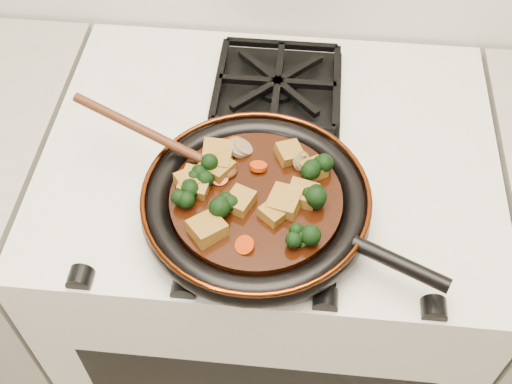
{
  "coord_description": "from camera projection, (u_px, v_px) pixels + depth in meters",
  "views": [
    {
      "loc": [
        0.05,
        0.97,
        1.7
      ],
      "look_at": [
        -0.01,
        1.54,
        0.97
      ],
      "focal_mm": 45.0,
      "sensor_mm": 36.0,
      "label": 1
    }
  ],
  "objects": [
    {
      "name": "mushroom_slice_2",
      "position": [
        239.0,
        148.0,
        0.99
      ],
      "size": [
        0.04,
        0.04,
        0.02
      ],
      "primitive_type": "cylinder",
      "rotation": [
        0.44,
        0.0,
        1.68
      ],
      "color": "olive",
      "rests_on": "braising_sauce"
    },
    {
      "name": "tofu_cube_9",
      "position": [
        192.0,
        182.0,
        0.95
      ],
      "size": [
        0.06,
        0.06,
        0.03
      ],
      "primitive_type": "cube",
      "rotation": [
        -0.09,
        0.09,
        0.63
      ],
      "color": "brown",
      "rests_on": "braising_sauce"
    },
    {
      "name": "tofu_cube_6",
      "position": [
        285.0,
        202.0,
        0.92
      ],
      "size": [
        0.06,
        0.06,
        0.03
      ],
      "primitive_type": "cube",
      "rotation": [
        -0.04,
        0.11,
        2.85
      ],
      "color": "brown",
      "rests_on": "braising_sauce"
    },
    {
      "name": "tofu_cube_4",
      "position": [
        196.0,
        183.0,
        0.94
      ],
      "size": [
        0.05,
        0.05,
        0.03
      ],
      "primitive_type": "cube",
      "rotation": [
        -0.05,
        -0.05,
        2.97
      ],
      "color": "brown",
      "rests_on": "braising_sauce"
    },
    {
      "name": "tofu_cube_0",
      "position": [
        314.0,
        169.0,
        0.96
      ],
      "size": [
        0.05,
        0.05,
        0.02
      ],
      "primitive_type": "cube",
      "rotation": [
        -0.04,
        0.09,
        2.13
      ],
      "color": "brown",
      "rests_on": "braising_sauce"
    },
    {
      "name": "burner_grate_back",
      "position": [
        277.0,
        86.0,
        1.15
      ],
      "size": [
        0.23,
        0.23,
        0.03
      ],
      "primitive_type": null,
      "color": "black",
      "rests_on": "stove"
    },
    {
      "name": "tofu_cube_8",
      "position": [
        216.0,
        151.0,
        0.98
      ],
      "size": [
        0.04,
        0.04,
        0.03
      ],
      "primitive_type": "cube",
      "rotation": [
        0.06,
        0.1,
        0.04
      ],
      "color": "brown",
      "rests_on": "braising_sauce"
    },
    {
      "name": "burner_grate_front",
      "position": [
        263.0,
        210.0,
        0.98
      ],
      "size": [
        0.23,
        0.23,
        0.03
      ],
      "primitive_type": null,
      "color": "black",
      "rests_on": "stove"
    },
    {
      "name": "broccoli_floret_1",
      "position": [
        187.0,
        197.0,
        0.93
      ],
      "size": [
        0.06,
        0.07,
        0.06
      ],
      "primitive_type": null,
      "rotation": [
        -0.11,
        -0.05,
        0.08
      ],
      "color": "black",
      "rests_on": "braising_sauce"
    },
    {
      "name": "broccoli_floret_0",
      "position": [
        225.0,
        204.0,
        0.92
      ],
      "size": [
        0.08,
        0.08,
        0.07
      ],
      "primitive_type": null,
      "rotation": [
        0.13,
        -0.11,
        2.73
      ],
      "color": "black",
      "rests_on": "braising_sauce"
    },
    {
      "name": "tofu_cube_2",
      "position": [
        302.0,
        194.0,
        0.93
      ],
      "size": [
        0.05,
        0.05,
        0.03
      ],
      "primitive_type": "cube",
      "rotation": [
        0.04,
        -0.06,
        2.94
      ],
      "color": "brown",
      "rests_on": "braising_sauce"
    },
    {
      "name": "broccoli_floret_5",
      "position": [
        303.0,
        240.0,
        0.88
      ],
      "size": [
        0.07,
        0.08,
        0.07
      ],
      "primitive_type": null,
      "rotation": [
        0.11,
        -0.22,
        1.31
      ],
      "color": "black",
      "rests_on": "braising_sauce"
    },
    {
      "name": "skillet",
      "position": [
        257.0,
        203.0,
        0.95
      ],
      "size": [
        0.45,
        0.34,
        0.05
      ],
      "rotation": [
        0.0,
        0.0,
        -0.43
      ],
      "color": "black",
      "rests_on": "burner_grate_front"
    },
    {
      "name": "tofu_cube_7",
      "position": [
        290.0,
        153.0,
        0.98
      ],
      "size": [
        0.05,
        0.05,
        0.03
      ],
      "primitive_type": "cube",
      "rotation": [
        0.1,
        -0.04,
        2.03
      ],
      "color": "brown",
      "rests_on": "braising_sauce"
    },
    {
      "name": "tofu_cube_10",
      "position": [
        240.0,
        202.0,
        0.92
      ],
      "size": [
        0.05,
        0.05,
        0.02
      ],
      "primitive_type": "cube",
      "rotation": [
        -0.02,
        0.01,
        1.17
      ],
      "color": "brown",
      "rests_on": "braising_sauce"
    },
    {
      "name": "braising_sauce",
      "position": [
        256.0,
        201.0,
        0.95
      ],
      "size": [
        0.25,
        0.25,
        0.02
      ],
      "primitive_type": "cylinder",
      "color": "black",
      "rests_on": "skillet"
    },
    {
      "name": "broccoli_floret_4",
      "position": [
        309.0,
        198.0,
        0.92
      ],
      "size": [
        0.08,
        0.08,
        0.07
      ],
      "primitive_type": null,
      "rotation": [
        0.16,
        -0.13,
        1.89
      ],
      "color": "black",
      "rests_on": "braising_sauce"
    },
    {
      "name": "tofu_cube_1",
      "position": [
        217.0,
        162.0,
        0.97
      ],
      "size": [
        0.04,
        0.05,
        0.03
      ],
      "primitive_type": "cube",
      "rotation": [
        -0.01,
        0.09,
        1.53
      ],
      "color": "brown",
      "rests_on": "braising_sauce"
    },
    {
      "name": "broccoli_floret_2",
      "position": [
        316.0,
        171.0,
        0.96
      ],
      "size": [
        0.08,
        0.08,
        0.06
      ],
      "primitive_type": null,
      "rotation": [
        0.04,
        0.1,
        1.19
      ],
      "color": "black",
      "rests_on": "braising_sauce"
    },
    {
      "name": "carrot_coin_3",
      "position": [
        219.0,
        178.0,
        0.96
      ],
      "size": [
        0.03,
        0.03,
        0.02
      ],
      "primitive_type": "cylinder",
      "rotation": [
        0.32,
        0.15,
        0.0
      ],
      "color": "#AA2B04",
      "rests_on": "braising_sauce"
    },
    {
      "name": "stove",
      "position": [
        267.0,
        283.0,
        1.43
      ],
      "size": [
        0.76,
        0.6,
        0.9
      ],
      "primitive_type": "cube",
      "color": "beige",
      "rests_on": "ground"
    },
    {
      "name": "carrot_coin_0",
      "position": [
        235.0,
        144.0,
        1.0
      ],
      "size": [
        0.03,
        0.03,
        0.01
      ],
      "primitive_type": "cylinder",
      "rotation": [
        0.01,
        -0.1,
        0.0
      ],
      "color": "#AA2B04",
      "rests_on": "braising_sauce"
    },
    {
      "name": "carrot_coin_2",
      "position": [
        245.0,
        245.0,
        0.88
      ],
      "size": [
        0.03,
        0.03,
        0.02
      ],
      "primitive_type": "cylinder",
      "rotation": [
        0.34,
        -0.29,
        0.0
      ],
      "color": "#AA2B04",
      "rests_on": "braising_sauce"
    },
    {
      "name": "carrot_coin_1",
      "position": [
        258.0,
        166.0,
        0.97
      ],
      "size": [
        0.03,
        0.03,
        0.02
      ],
      "primitive_type": "cylinder",
      "rotation": [
        -0.34,
        0.04,
        0.0
      ],
      "color": "#AA2B04",
      "rests_on": "braising_sauce"
    },
    {
      "name": "mushroom_slice_1",
      "position": [
        243.0,
        147.0,
        0.99
      ],
      "size": [
        0.04,
        0.04,
        0.02
      ],
      "primitive_type": "cylinder",
      "rotation": [
        0.6,
        0.0,
        1.85
      ],
      "color": "olive",
      "rests_on": "braising_sauce"
    },
    {
      "name": "mushroom_slice_0",
      "position": [
        302.0,
        162.0,
        0.97
      ],
      "size": [
        0.04,
        0.04,
        0.03
      ],
      "primitive_type": "cylinder",
      "rotation": [
        0.89,
        0.0,
        1.17
      ],
      "color": "olive",
      "rests_on": "braising_sauce"
    },
    {
      "name": "tofu_cube_5",
      "position": [
        217.0,
        168.0,
        0.96
      ],
      "size": [
        0.06,
        0.06,
        0.03
      ],
      "primitive_type": "cube",
      "rotation": [
        -0.03,
        0.06,
        1.0
      ],
      "color": "brown",
      "rests_on": "braising_sauce"
    },
    {
      "name": "tofu_cube_11",
      "position": [
        273.0,
        214.0,
        0.91
      ],
      "size": [
        0.05,
        0.05,
        0.02
      ],
      "primitive_type": "cube",
      "rotation": [
        0.09,
        -0.01,
        2.45
      ],
      "color": "brown",
      "rests_on": "braising_sauce"
    },
    {
      "name": "wooden_spoon",
      "position": [
        177.0,
        147.0,
        0.97
      ],
      "size": [
        0.16,
        0.07,
        0.25
      ],
      "rotation": [
        0.0,
        0.0,
        2.83
      ],
      "color": "#441F0E",
      "rests_on": "braising_sauce"
    },
    {
      "name": "tofu_cube_3",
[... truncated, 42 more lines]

